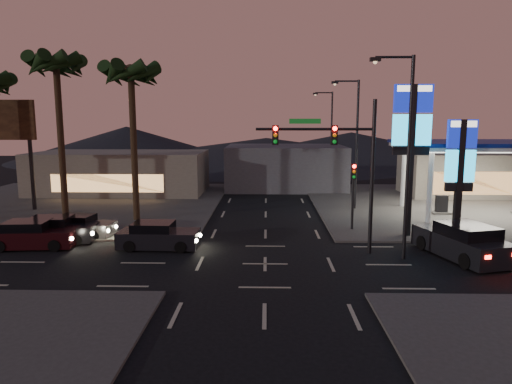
{
  "coord_description": "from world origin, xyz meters",
  "views": [
    {
      "loc": [
        0.06,
        -21.45,
        6.89
      ],
      "look_at": [
        -0.53,
        3.61,
        3.0
      ],
      "focal_mm": 32.0,
      "sensor_mm": 36.0,
      "label": 1
    }
  ],
  "objects_px": {
    "pylon_sign_short": "(460,161)",
    "car_lane_b_front": "(80,227)",
    "car_lane_a_front": "(158,236)",
    "car_lane_b_mid": "(55,230)",
    "traffic_signal_mast": "(339,154)",
    "pylon_sign_tall": "(412,130)",
    "car_lane_a_mid": "(32,235)",
    "gas_station": "(487,147)",
    "suv_station": "(462,242)"
  },
  "relations": [
    {
      "from": "pylon_sign_short",
      "to": "car_lane_a_front",
      "type": "height_order",
      "value": "pylon_sign_short"
    },
    {
      "from": "pylon_sign_tall",
      "to": "car_lane_a_mid",
      "type": "height_order",
      "value": "pylon_sign_tall"
    },
    {
      "from": "car_lane_b_front",
      "to": "car_lane_a_mid",
      "type": "bearing_deg",
      "value": -123.35
    },
    {
      "from": "pylon_sign_tall",
      "to": "car_lane_b_mid",
      "type": "height_order",
      "value": "pylon_sign_tall"
    },
    {
      "from": "gas_station",
      "to": "pylon_sign_short",
      "type": "xyz_separation_m",
      "value": [
        -5.0,
        -7.5,
        -0.42
      ]
    },
    {
      "from": "pylon_sign_short",
      "to": "traffic_signal_mast",
      "type": "relative_size",
      "value": 0.88
    },
    {
      "from": "traffic_signal_mast",
      "to": "car_lane_a_mid",
      "type": "xyz_separation_m",
      "value": [
        -16.58,
        0.66,
        -4.53
      ]
    },
    {
      "from": "car_lane_b_front",
      "to": "car_lane_b_mid",
      "type": "xyz_separation_m",
      "value": [
        -0.92,
        -1.24,
        0.07
      ]
    },
    {
      "from": "traffic_signal_mast",
      "to": "suv_station",
      "type": "bearing_deg",
      "value": -6.57
    },
    {
      "from": "pylon_sign_short",
      "to": "car_lane_b_front",
      "type": "height_order",
      "value": "pylon_sign_short"
    },
    {
      "from": "pylon_sign_short",
      "to": "suv_station",
      "type": "bearing_deg",
      "value": -106.79
    },
    {
      "from": "pylon_sign_tall",
      "to": "pylon_sign_short",
      "type": "xyz_separation_m",
      "value": [
        2.5,
        -1.0,
        -1.74
      ]
    },
    {
      "from": "car_lane_a_mid",
      "to": "car_lane_b_mid",
      "type": "height_order",
      "value": "car_lane_a_mid"
    },
    {
      "from": "car_lane_b_mid",
      "to": "car_lane_a_mid",
      "type": "bearing_deg",
      "value": -120.0
    },
    {
      "from": "suv_station",
      "to": "car_lane_a_mid",
      "type": "bearing_deg",
      "value": 176.54
    },
    {
      "from": "gas_station",
      "to": "traffic_signal_mast",
      "type": "relative_size",
      "value": 1.53
    },
    {
      "from": "pylon_sign_short",
      "to": "suv_station",
      "type": "height_order",
      "value": "pylon_sign_short"
    },
    {
      "from": "traffic_signal_mast",
      "to": "car_lane_b_mid",
      "type": "distance_m",
      "value": 16.61
    },
    {
      "from": "suv_station",
      "to": "pylon_sign_short",
      "type": "bearing_deg",
      "value": 73.21
    },
    {
      "from": "car_lane_a_mid",
      "to": "car_lane_b_front",
      "type": "relative_size",
      "value": 1.13
    },
    {
      "from": "gas_station",
      "to": "car_lane_b_front",
      "type": "bearing_deg",
      "value": -165.82
    },
    {
      "from": "car_lane_a_front",
      "to": "car_lane_b_front",
      "type": "relative_size",
      "value": 1.08
    },
    {
      "from": "car_lane_b_mid",
      "to": "suv_station",
      "type": "distance_m",
      "value": 22.29
    },
    {
      "from": "traffic_signal_mast",
      "to": "car_lane_b_mid",
      "type": "height_order",
      "value": "traffic_signal_mast"
    },
    {
      "from": "pylon_sign_tall",
      "to": "suv_station",
      "type": "height_order",
      "value": "pylon_sign_tall"
    },
    {
      "from": "pylon_sign_short",
      "to": "car_lane_b_front",
      "type": "distance_m",
      "value": 22.57
    },
    {
      "from": "gas_station",
      "to": "pylon_sign_short",
      "type": "bearing_deg",
      "value": -123.69
    },
    {
      "from": "car_lane_a_front",
      "to": "car_lane_a_mid",
      "type": "relative_size",
      "value": 0.95
    },
    {
      "from": "car_lane_b_front",
      "to": "pylon_sign_short",
      "type": "bearing_deg",
      "value": -1.62
    },
    {
      "from": "gas_station",
      "to": "car_lane_a_mid",
      "type": "bearing_deg",
      "value": -162.02
    },
    {
      "from": "traffic_signal_mast",
      "to": "car_lane_b_front",
      "type": "height_order",
      "value": "traffic_signal_mast"
    },
    {
      "from": "pylon_sign_tall",
      "to": "traffic_signal_mast",
      "type": "bearing_deg",
      "value": -143.48
    },
    {
      "from": "pylon_sign_tall",
      "to": "car_lane_a_mid",
      "type": "xyz_separation_m",
      "value": [
        -21.33,
        -2.85,
        -5.7
      ]
    },
    {
      "from": "gas_station",
      "to": "car_lane_b_mid",
      "type": "bearing_deg",
      "value": -163.9
    },
    {
      "from": "car_lane_a_front",
      "to": "car_lane_b_mid",
      "type": "bearing_deg",
      "value": 169.25
    },
    {
      "from": "pylon_sign_short",
      "to": "traffic_signal_mast",
      "type": "xyz_separation_m",
      "value": [
        -7.24,
        -2.51,
        0.57
      ]
    },
    {
      "from": "gas_station",
      "to": "car_lane_b_front",
      "type": "relative_size",
      "value": 2.92
    },
    {
      "from": "car_lane_b_mid",
      "to": "pylon_sign_short",
      "type": "bearing_deg",
      "value": 1.52
    },
    {
      "from": "pylon_sign_short",
      "to": "gas_station",
      "type": "bearing_deg",
      "value": 56.31
    },
    {
      "from": "pylon_sign_short",
      "to": "car_lane_a_mid",
      "type": "height_order",
      "value": "pylon_sign_short"
    },
    {
      "from": "pylon_sign_tall",
      "to": "car_lane_a_front",
      "type": "height_order",
      "value": "pylon_sign_tall"
    },
    {
      "from": "car_lane_a_front",
      "to": "car_lane_a_mid",
      "type": "xyz_separation_m",
      "value": [
        -6.93,
        -0.06,
        0.02
      ]
    },
    {
      "from": "pylon_sign_short",
      "to": "pylon_sign_tall",
      "type": "bearing_deg",
      "value": 158.2
    },
    {
      "from": "gas_station",
      "to": "suv_station",
      "type": "distance_m",
      "value": 13.0
    },
    {
      "from": "traffic_signal_mast",
      "to": "car_lane_b_front",
      "type": "relative_size",
      "value": 1.91
    },
    {
      "from": "gas_station",
      "to": "car_lane_b_mid",
      "type": "relative_size",
      "value": 2.63
    },
    {
      "from": "car_lane_a_front",
      "to": "car_lane_b_mid",
      "type": "xyz_separation_m",
      "value": [
        -6.21,
        1.18,
        0.01
      ]
    },
    {
      "from": "gas_station",
      "to": "car_lane_a_front",
      "type": "distance_m",
      "value": 24.2
    },
    {
      "from": "car_lane_a_mid",
      "to": "pylon_sign_tall",
      "type": "bearing_deg",
      "value": 7.62
    },
    {
      "from": "car_lane_a_front",
      "to": "car_lane_b_mid",
      "type": "relative_size",
      "value": 0.97
    }
  ]
}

